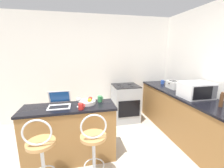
# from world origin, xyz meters

# --- Properties ---
(wall_back) EXTENTS (12.00, 0.06, 2.60)m
(wall_back) POSITION_xyz_m (0.00, 2.45, 1.30)
(wall_back) COLOR silver
(wall_back) RESTS_ON ground_plane
(breakfast_bar) EXTENTS (1.41, 0.49, 0.91)m
(breakfast_bar) POSITION_xyz_m (-0.55, 0.90, 0.46)
(breakfast_bar) COLOR olive
(breakfast_bar) RESTS_ON ground_plane
(counter_right) EXTENTS (0.67, 2.95, 0.91)m
(counter_right) POSITION_xyz_m (1.68, 0.96, 0.46)
(counter_right) COLOR olive
(counter_right) RESTS_ON ground_plane
(bar_stool_near) EXTENTS (0.40, 0.40, 1.02)m
(bar_stool_near) POSITION_xyz_m (-0.87, 0.38, 0.48)
(bar_stool_near) COLOR silver
(bar_stool_near) RESTS_ON ground_plane
(bar_stool_far) EXTENTS (0.40, 0.40, 1.02)m
(bar_stool_far) POSITION_xyz_m (-0.24, 0.38, 0.48)
(bar_stool_far) COLOR silver
(bar_stool_far) RESTS_ON ground_plane
(laptop) EXTENTS (0.33, 0.30, 0.23)m
(laptop) POSITION_xyz_m (-0.69, 0.96, 0.97)
(laptop) COLOR silver
(laptop) RESTS_ON breakfast_bar
(microwave) EXTENTS (0.53, 0.41, 0.28)m
(microwave) POSITION_xyz_m (1.68, 0.87, 1.05)
(microwave) COLOR silver
(microwave) RESTS_ON counter_right
(toaster) EXTENTS (0.23, 0.32, 0.17)m
(toaster) POSITION_xyz_m (1.70, 1.57, 1.00)
(toaster) COLOR silver
(toaster) RESTS_ON counter_right
(stove_range) EXTENTS (0.62, 0.61, 0.92)m
(stove_range) POSITION_xyz_m (0.74, 2.09, 0.46)
(stove_range) COLOR #9EA3A8
(stove_range) RESTS_ON ground_plane
(mug_blue) EXTENTS (0.10, 0.08, 0.10)m
(mug_blue) POSITION_xyz_m (1.71, 2.04, 0.96)
(mug_blue) COLOR #2D51AD
(mug_blue) RESTS_ON counter_right
(fruit_bowl) EXTENTS (0.26, 0.26, 0.11)m
(fruit_bowl) POSITION_xyz_m (-0.26, 0.95, 0.95)
(fruit_bowl) COLOR silver
(fruit_bowl) RESTS_ON breakfast_bar
(pepper_mill) EXTENTS (0.05, 0.05, 0.24)m
(pepper_mill) POSITION_xyz_m (1.70, 0.39, 1.02)
(pepper_mill) COLOR #4C2D19
(pepper_mill) RESTS_ON counter_right
(mug_green) EXTENTS (0.09, 0.07, 0.10)m
(mug_green) POSITION_xyz_m (-0.06, 1.02, 0.96)
(mug_green) COLOR #338447
(mug_green) RESTS_ON breakfast_bar
(wine_glass_short) EXTENTS (0.07, 0.07, 0.16)m
(wine_glass_short) POSITION_xyz_m (-0.40, 0.85, 1.02)
(wine_glass_short) COLOR silver
(wine_glass_short) RESTS_ON breakfast_bar
(mug_red) EXTENTS (0.10, 0.08, 0.09)m
(mug_red) POSITION_xyz_m (-0.37, 0.75, 0.96)
(mug_red) COLOR red
(mug_red) RESTS_ON breakfast_bar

